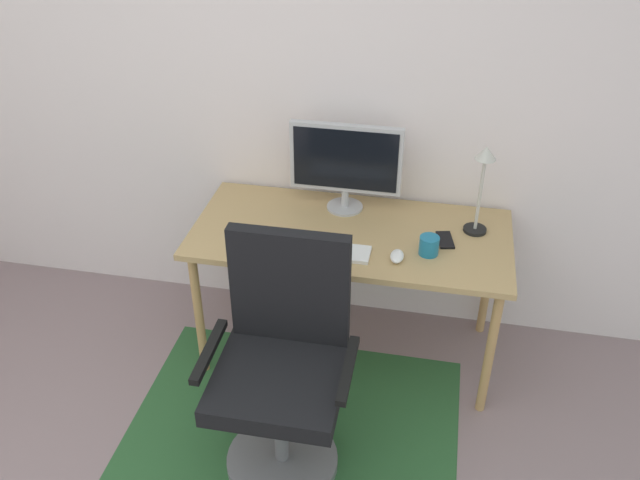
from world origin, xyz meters
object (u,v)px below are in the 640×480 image
object	(u,v)px
keyboard	(323,250)
monitor	(346,161)
office_chair	(283,374)
desk	(351,244)
desk_lamp	(483,176)
coffee_cup	(429,246)
cell_phone	(445,240)
computer_mouse	(397,256)

from	to	relation	value
keyboard	monitor	bearing A→B (deg)	85.36
office_chair	desk	bearing A→B (deg)	77.14
monitor	desk_lamp	distance (m)	0.65
monitor	coffee_cup	xyz separation A→B (m)	(0.44, -0.33, -0.22)
monitor	cell_phone	bearing A→B (deg)	-22.02
desk	office_chair	distance (m)	0.77
desk_lamp	coffee_cup	bearing A→B (deg)	-130.91
desk	keyboard	distance (m)	0.23
monitor	office_chair	xyz separation A→B (m)	(-0.10, -0.94, -0.52)
monitor	coffee_cup	size ratio (longest dim) A/B	6.10
desk_lamp	office_chair	size ratio (longest dim) A/B	0.41
coffee_cup	cell_phone	xyz separation A→B (m)	(0.07, 0.12, -0.04)
monitor	computer_mouse	bearing A→B (deg)	-52.84
monitor	cell_phone	distance (m)	0.60
desk_lamp	monitor	bearing A→B (deg)	172.01
monitor	cell_phone	size ratio (longest dim) A/B	3.88
monitor	coffee_cup	distance (m)	0.59
computer_mouse	cell_phone	distance (m)	0.28
cell_phone	desk_lamp	bearing A→B (deg)	28.44
desk	coffee_cup	xyz separation A→B (m)	(0.37, -0.11, 0.11)
desk_lamp	office_chair	bearing A→B (deg)	-130.97
desk	cell_phone	size ratio (longest dim) A/B	10.77
monitor	desk_lamp	xyz separation A→B (m)	(0.64, -0.09, 0.03)
coffee_cup	computer_mouse	bearing A→B (deg)	-151.64
keyboard	computer_mouse	bearing A→B (deg)	1.04
computer_mouse	desk_lamp	bearing A→B (deg)	42.30
cell_phone	desk_lamp	xyz separation A→B (m)	(0.13, 0.12, 0.29)
coffee_cup	cell_phone	bearing A→B (deg)	59.90
desk	cell_phone	distance (m)	0.45
computer_mouse	coffee_cup	size ratio (longest dim) A/B	1.17
monitor	coffee_cup	world-z (taller)	monitor
monitor	keyboard	distance (m)	0.48
computer_mouse	cell_phone	size ratio (longest dim) A/B	0.74
keyboard	coffee_cup	xyz separation A→B (m)	(0.47, 0.08, 0.03)
computer_mouse	office_chair	bearing A→B (deg)	-126.37
computer_mouse	cell_phone	bearing A→B (deg)	43.40
cell_phone	monitor	bearing A→B (deg)	145.85
desk	coffee_cup	distance (m)	0.41
desk	desk_lamp	world-z (taller)	desk_lamp
coffee_cup	office_chair	distance (m)	0.87
keyboard	cell_phone	size ratio (longest dim) A/B	3.07
keyboard	coffee_cup	size ratio (longest dim) A/B	4.82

